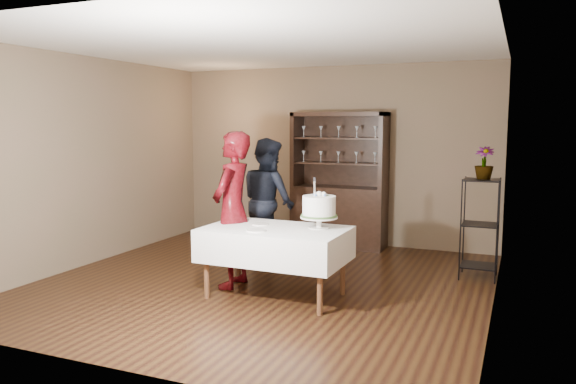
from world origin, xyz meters
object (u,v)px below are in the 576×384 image
woman (233,210)px  potted_plant (484,163)px  china_hutch (339,202)px  cake_table (275,244)px  plant_etagere (480,224)px  man (268,201)px  cake (319,208)px

woman → potted_plant: 2.99m
china_hutch → potted_plant: 2.44m
woman → cake_table: bearing=70.1°
china_hutch → cake_table: (0.14, -2.66, -0.09)m
plant_etagere → cake_table: plant_etagere is taller
woman → man: woman is taller
woman → man: 1.13m
cake_table → woman: (-0.61, 0.18, 0.31)m
woman → potted_plant: bearing=116.4°
woman → man: size_ratio=1.06×
china_hutch → man: size_ratio=1.21×
cake_table → cake: (0.43, 0.16, 0.39)m
plant_etagere → man: 2.65m
woman → cake: woman is taller
potted_plant → plant_etagere: bearing=-123.1°
cake_table → man: (-0.68, 1.31, 0.26)m
man → woman: bearing=130.4°
cake_table → potted_plant: size_ratio=3.93×
man → china_hutch: bearing=-75.7°
plant_etagere → man: (-2.63, -0.30, 0.18)m
woman → cake: size_ratio=3.25×
cake_table → man: bearing=117.6°
china_hutch → cake: china_hutch is taller
woman → cake: 1.04m
potted_plant → cake_table: bearing=-140.2°
china_hutch → cake: 2.58m
cake → potted_plant: size_ratio=1.40×
woman → potted_plant: size_ratio=4.57×
woman → potted_plant: woman is taller
cake_table → woman: size_ratio=0.86×
cake_table → man: man is taller
man → cake: size_ratio=3.06×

